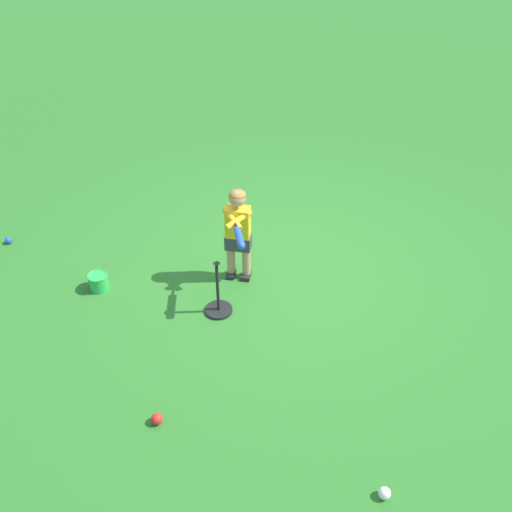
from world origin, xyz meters
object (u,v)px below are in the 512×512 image
object	(u,v)px
toy_bucket	(98,281)
play_ball_center_lawn	(385,493)
play_ball_behind_batter	(9,240)
child_batter	(238,229)
batting_tee	(218,303)
play_ball_far_left	(157,419)

from	to	relation	value
toy_bucket	play_ball_center_lawn	bearing A→B (deg)	99.24
play_ball_behind_batter	child_batter	bearing A→B (deg)	128.43
child_batter	toy_bucket	bearing A→B (deg)	-31.33
batting_tee	toy_bucket	distance (m)	1.34
play_ball_behind_batter	batting_tee	xyz separation A→B (m)	(-1.26, 2.50, 0.06)
play_ball_far_left	toy_bucket	xyz separation A→B (m)	(-0.41, -1.88, 0.05)
play_ball_far_left	batting_tee	xyz separation A→B (m)	(-1.20, -0.79, 0.05)
child_batter	play_ball_behind_batter	distance (m)	2.87
child_batter	play_ball_behind_batter	size ratio (longest dim) A/B	13.02
play_ball_behind_batter	toy_bucket	bearing A→B (deg)	108.11
child_batter	toy_bucket	distance (m)	1.60
play_ball_far_left	batting_tee	size ratio (longest dim) A/B	0.16
play_ball_far_left	batting_tee	bearing A→B (deg)	-146.49
play_ball_far_left	toy_bucket	bearing A→B (deg)	-102.25
child_batter	batting_tee	xyz separation A→B (m)	(0.49, 0.30, -0.55)
play_ball_center_lawn	toy_bucket	xyz separation A→B (m)	(0.57, -3.50, 0.05)
child_batter	play_ball_far_left	distance (m)	2.10
play_ball_center_lawn	play_ball_far_left	xyz separation A→B (m)	(0.98, -1.63, 0.00)
play_ball_center_lawn	batting_tee	world-z (taller)	batting_tee
play_ball_center_lawn	play_ball_far_left	bearing A→B (deg)	-58.97
batting_tee	toy_bucket	size ratio (longest dim) A/B	2.87
play_ball_behind_batter	batting_tee	size ratio (longest dim) A/B	0.13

